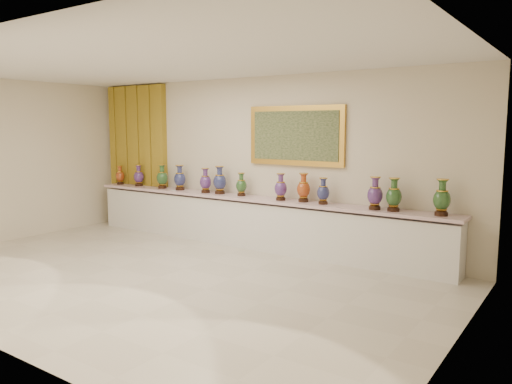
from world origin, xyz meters
TOP-DOWN VIEW (x-y plane):
  - ground at (0.00, 0.00)m, footprint 8.00×8.00m
  - room at (-2.41, 2.44)m, footprint 8.00×8.00m
  - counter at (0.00, 2.27)m, footprint 7.28×0.48m
  - vase_0 at (-3.39, 2.24)m, footprint 0.21×0.21m
  - vase_1 at (-2.82, 2.26)m, footprint 0.27×0.27m
  - vase_2 at (-2.13, 2.24)m, footprint 0.27×0.27m
  - vase_3 at (-1.67, 2.27)m, footprint 0.25×0.25m
  - vase_4 at (-0.99, 2.23)m, footprint 0.27×0.27m
  - vase_5 at (-0.67, 2.26)m, footprint 0.31×0.31m
  - vase_6 at (-0.19, 2.28)m, footprint 0.23×0.23m
  - vase_7 at (0.68, 2.22)m, footprint 0.26×0.26m
  - vase_8 at (1.08, 2.28)m, footprint 0.28×0.28m
  - vase_9 at (1.46, 2.24)m, footprint 0.23×0.23m
  - vase_10 at (2.33, 2.21)m, footprint 0.27×0.27m
  - vase_11 at (2.61, 2.23)m, footprint 0.27×0.27m
  - vase_12 at (3.29, 2.25)m, footprint 0.32×0.32m
  - label_card at (-1.72, 2.13)m, footprint 0.10×0.06m

SIDE VIEW (x-z plane):
  - ground at x=0.00m, z-range 0.00..0.00m
  - counter at x=0.00m, z-range -0.01..0.89m
  - label_card at x=-1.72m, z-range 0.90..0.90m
  - vase_0 at x=-3.39m, z-range 0.88..1.28m
  - vase_6 at x=-0.19m, z-range 0.88..1.29m
  - vase_9 at x=1.46m, z-range 0.88..1.30m
  - vase_1 at x=-2.82m, z-range 0.88..1.32m
  - vase_7 at x=0.68m, z-range 0.88..1.33m
  - vase_4 at x=-0.99m, z-range 0.88..1.34m
  - vase_8 at x=1.08m, z-range 0.88..1.35m
  - vase_2 at x=-2.13m, z-range 0.88..1.36m
  - vase_3 at x=-1.67m, z-range 0.87..1.36m
  - vase_11 at x=2.61m, z-range 0.87..1.37m
  - vase_10 at x=2.33m, z-range 0.87..1.37m
  - vase_5 at x=-0.67m, z-range 0.87..1.39m
  - vase_12 at x=3.29m, z-range 0.87..1.39m
  - room at x=-2.41m, z-range -2.42..5.58m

